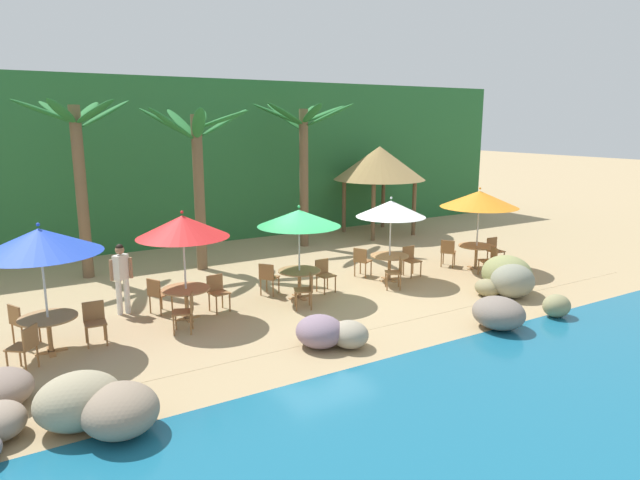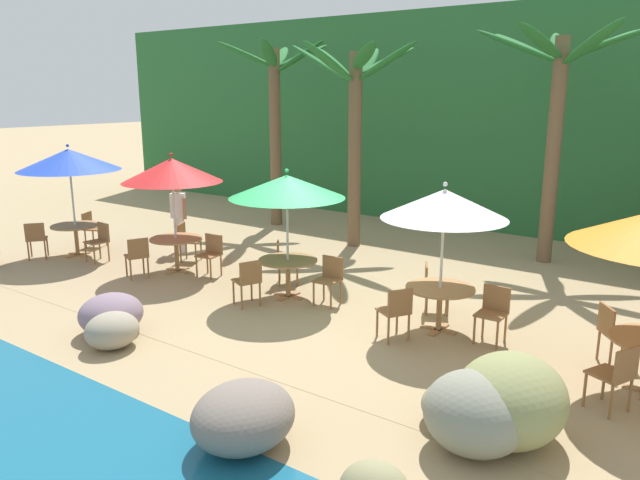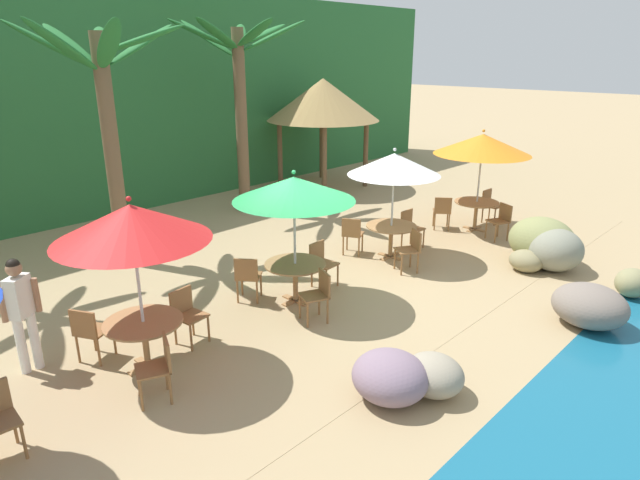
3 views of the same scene
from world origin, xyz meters
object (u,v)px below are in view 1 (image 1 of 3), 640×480
(dining_table_blue, at_px, (48,323))
(palapa_hut, at_px, (379,164))
(chair_blue_inland, at_px, (21,321))
(waiter_in_white, at_px, (121,274))
(dining_table_green, at_px, (299,275))
(dining_table_orange, at_px, (476,249))
(palm_tree_third, at_px, (304,145))
(chair_orange_seaward, at_px, (494,249))
(chair_orange_left, at_px, (490,259))
(chair_orange_inland, at_px, (448,251))
(umbrella_white, at_px, (391,209))
(palm_tree_nearest, at_px, (78,157))
(dining_table_red, at_px, (186,294))
(chair_white_seaward, at_px, (410,259))
(umbrella_green, at_px, (299,218))
(chair_green_inland, at_px, (268,276))
(chair_red_left, at_px, (187,310))
(chair_white_inland, at_px, (362,260))
(chair_blue_seaward, at_px, (95,320))
(umbrella_orange, at_px, (479,199))
(chair_red_seaward, at_px, (217,290))
(chair_white_left, at_px, (397,271))
(chair_blue_left, at_px, (26,345))
(umbrella_blue, at_px, (40,241))
(chair_green_left, at_px, (307,288))
(dining_table_white, at_px, (390,259))
(umbrella_red, at_px, (183,226))
(chair_red_inland, at_px, (157,293))

(dining_table_blue, xyz_separation_m, palapa_hut, (12.81, 6.33, 2.22))
(chair_blue_inland, relative_size, waiter_in_white, 0.51)
(dining_table_green, bearing_deg, waiter_in_white, 165.40)
(dining_table_orange, relative_size, palm_tree_third, 0.21)
(chair_orange_seaward, bearing_deg, chair_orange_left, -142.40)
(chair_orange_inland, bearing_deg, umbrella_white, -174.24)
(dining_table_blue, distance_m, palm_tree_nearest, 6.38)
(chair_orange_left, bearing_deg, dining_table_red, 173.38)
(chair_white_seaward, distance_m, palapa_hut, 6.79)
(umbrella_green, distance_m, palm_tree_third, 6.42)
(waiter_in_white, bearing_deg, chair_green_inland, -7.56)
(chair_blue_inland, xyz_separation_m, chair_red_left, (3.12, -1.07, 0.00))
(chair_orange_seaward, bearing_deg, chair_white_inland, 166.90)
(dining_table_orange, xyz_separation_m, chair_orange_left, (-0.28, -0.81, -0.10))
(palm_tree_third, xyz_separation_m, waiter_in_white, (-7.35, -4.28, -2.66))
(umbrella_green, relative_size, chair_orange_left, 2.79)
(chair_blue_seaward, height_order, umbrella_green, umbrella_green)
(dining_table_green, bearing_deg, umbrella_orange, -2.49)
(chair_red_seaward, relative_size, chair_white_left, 1.00)
(chair_blue_left, xyz_separation_m, dining_table_orange, (12.48, 0.98, 0.10))
(chair_blue_left, bearing_deg, dining_table_red, 19.47)
(chair_orange_inland, bearing_deg, umbrella_orange, -46.87)
(dining_table_red, distance_m, palm_tree_third, 8.76)
(umbrella_green, bearing_deg, umbrella_blue, -174.97)
(umbrella_blue, xyz_separation_m, chair_green_left, (5.67, -0.30, -1.75))
(umbrella_green, relative_size, chair_white_inland, 2.79)
(palm_tree_third, height_order, palapa_hut, palm_tree_third)
(chair_red_seaward, distance_m, palm_tree_nearest, 6.04)
(chair_blue_left, height_order, dining_table_green, chair_blue_left)
(chair_blue_seaward, distance_m, dining_table_orange, 11.17)
(dining_table_white, height_order, palapa_hut, palapa_hut)
(palm_tree_nearest, bearing_deg, dining_table_orange, -26.49)
(chair_blue_seaward, xyz_separation_m, dining_table_orange, (11.17, 0.22, 0.10))
(umbrella_red, xyz_separation_m, dining_table_red, (0.00, 0.00, -1.57))
(dining_table_orange, relative_size, chair_orange_seaward, 1.26)
(dining_table_red, xyz_separation_m, chair_green_left, (2.75, -0.77, -0.10))
(chair_red_left, height_order, palm_tree_nearest, palm_tree_nearest)
(chair_blue_inland, relative_size, palm_tree_nearest, 0.17)
(umbrella_orange, xyz_separation_m, palm_tree_nearest, (-10.44, 5.20, 1.32))
(dining_table_blue, xyz_separation_m, chair_white_inland, (8.46, 1.34, -0.10))
(chair_blue_inland, height_order, chair_red_left, same)
(umbrella_white, xyz_separation_m, chair_white_left, (-0.36, -0.77, -1.57))
(waiter_in_white, bearing_deg, chair_orange_left, -12.20)
(umbrella_blue, relative_size, umbrella_green, 1.08)
(chair_red_inland, distance_m, chair_green_left, 3.54)
(dining_table_white, distance_m, chair_orange_seaward, 3.96)
(chair_blue_left, xyz_separation_m, chair_orange_inland, (11.90, 1.60, 0.00))
(umbrella_orange, bearing_deg, dining_table_blue, -178.78)
(chair_white_inland, bearing_deg, chair_white_left, -85.94)
(chair_blue_seaward, distance_m, umbrella_green, 5.33)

